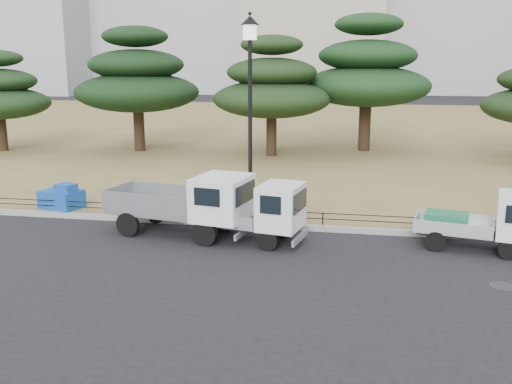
% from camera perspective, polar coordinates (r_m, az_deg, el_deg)
% --- Properties ---
extents(ground, '(220.00, 220.00, 0.00)m').
position_cam_1_polar(ground, '(15.82, -1.33, -6.17)').
color(ground, black).
extents(lawn, '(120.00, 56.00, 0.15)m').
position_cam_1_polar(lawn, '(45.63, 6.61, 6.29)').
color(lawn, olive).
rests_on(lawn, ground).
extents(curb, '(120.00, 0.25, 0.16)m').
position_cam_1_polar(curb, '(18.23, 0.34, -3.33)').
color(curb, gray).
rests_on(curb, ground).
extents(truck_large, '(4.60, 2.46, 1.91)m').
position_cam_1_polar(truck_large, '(17.35, -6.88, -0.92)').
color(truck_large, black).
rests_on(truck_large, ground).
extents(truck_kei_front, '(3.56, 2.00, 1.78)m').
position_cam_1_polar(truck_kei_front, '(16.63, -0.19, -2.04)').
color(truck_kei_front, black).
rests_on(truck_kei_front, ground).
extents(truck_kei_rear, '(3.42, 1.98, 1.68)m').
position_cam_1_polar(truck_kei_rear, '(17.10, 22.02, -2.74)').
color(truck_kei_rear, black).
rests_on(truck_kei_rear, ground).
extents(street_lamp, '(0.57, 0.57, 6.39)m').
position_cam_1_polar(street_lamp, '(17.89, -0.60, 10.62)').
color(street_lamp, black).
rests_on(street_lamp, lawn).
extents(pipe_fence, '(38.00, 0.04, 0.40)m').
position_cam_1_polar(pipe_fence, '(18.28, 0.43, -2.12)').
color(pipe_fence, black).
rests_on(pipe_fence, lawn).
extents(tarp_pile, '(1.56, 1.31, 0.90)m').
position_cam_1_polar(tarp_pile, '(21.14, -18.82, -0.58)').
color(tarp_pile, '#154DA8').
rests_on(tarp_pile, lawn).
extents(manhole, '(0.60, 0.60, 0.01)m').
position_cam_1_polar(manhole, '(14.79, 23.40, -8.63)').
color(manhole, '#2D2D30').
rests_on(manhole, ground).
extents(pine_west_near, '(7.05, 7.05, 7.05)m').
position_cam_1_polar(pine_west_near, '(33.74, -11.82, 10.92)').
color(pine_west_near, black).
rests_on(pine_west_near, lawn).
extents(pine_center_left, '(6.37, 6.37, 6.48)m').
position_cam_1_polar(pine_center_left, '(31.24, 1.58, 10.46)').
color(pine_center_left, black).
rests_on(pine_center_left, lawn).
extents(pine_center_right, '(7.29, 7.29, 7.73)m').
position_cam_1_polar(pine_center_right, '(33.69, 11.02, 11.66)').
color(pine_center_right, black).
rests_on(pine_center_right, lawn).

